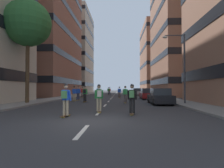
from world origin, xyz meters
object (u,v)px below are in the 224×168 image
at_px(street_tree_near, 28,24).
at_px(skater_7, 78,93).
at_px(parked_car_far, 137,92).
at_px(skater_10, 82,91).
at_px(skater_0, 98,91).
at_px(streetlamp_right, 181,61).
at_px(skater_8, 119,92).
at_px(skater_5, 125,93).
at_px(parked_car_mid, 147,94).
at_px(skater_3, 66,98).
at_px(skater_6, 110,90).
at_px(parked_car_near, 160,97).
at_px(skater_2, 85,93).
at_px(skater_11, 100,92).
at_px(skater_9, 74,93).
at_px(skater_1, 99,96).
at_px(skater_12, 132,97).
at_px(skater_4, 109,91).

relative_size(street_tree_near, skater_7, 5.63).
bearing_deg(skater_7, street_tree_near, -124.27).
bearing_deg(parked_car_far, skater_10, -126.20).
bearing_deg(skater_10, skater_0, 81.47).
bearing_deg(streetlamp_right, skater_8, 116.81).
xyz_separation_m(skater_0, skater_5, (5.17, -18.99, 0.00)).
bearing_deg(parked_car_mid, skater_7, -160.03).
bearing_deg(skater_3, skater_5, 70.39).
bearing_deg(skater_10, skater_6, 79.85).
relative_size(skater_6, skater_8, 1.00).
relative_size(parked_car_near, street_tree_near, 0.44).
xyz_separation_m(skater_0, skater_2, (0.79, -18.19, 0.03)).
xyz_separation_m(parked_car_near, parked_car_mid, (0.00, 8.48, 0.00)).
xyz_separation_m(skater_2, skater_3, (0.95, -10.42, 0.00)).
relative_size(skater_0, skater_11, 1.00).
xyz_separation_m(skater_9, skater_10, (-0.58, 7.63, 0.03)).
height_order(skater_0, skater_2, same).
relative_size(skater_3, skater_7, 1.00).
distance_m(skater_2, skater_9, 2.19).
distance_m(parked_car_far, skater_8, 14.00).
bearing_deg(skater_1, street_tree_near, 142.03).
distance_m(parked_car_mid, skater_1, 15.68).
relative_size(street_tree_near, skater_0, 5.63).
bearing_deg(streetlamp_right, skater_0, 116.66).
relative_size(parked_car_near, parked_car_mid, 1.00).
bearing_deg(skater_3, skater_6, 89.68).
xyz_separation_m(skater_10, skater_12, (6.67, -18.59, 0.00)).
relative_size(streetlamp_right, skater_10, 3.65).
bearing_deg(skater_3, skater_2, 95.19).
bearing_deg(skater_5, skater_11, 113.37).
relative_size(parked_car_mid, skater_3, 2.47).
xyz_separation_m(skater_2, skater_7, (-1.42, 3.03, -0.03)).
height_order(streetlamp_right, skater_10, streetlamp_right).
bearing_deg(skater_10, skater_9, -85.63).
height_order(parked_car_mid, skater_4, skater_4).
bearing_deg(skater_11, skater_7, -116.45).
distance_m(street_tree_near, skater_5, 11.89).
relative_size(parked_car_far, skater_12, 2.47).
xyz_separation_m(street_tree_near, skater_7, (3.76, 5.52, -6.87)).
bearing_deg(streetlamp_right, street_tree_near, -179.67).
relative_size(skater_4, skater_8, 1.00).
distance_m(skater_1, skater_11, 16.06).
height_order(parked_car_near, skater_3, skater_3).
bearing_deg(skater_11, skater_8, 29.29).
bearing_deg(parked_car_far, skater_12, -95.58).
xyz_separation_m(parked_car_mid, skater_1, (-5.14, -14.81, 0.32)).
xyz_separation_m(parked_car_near, skater_4, (-6.54, 25.56, 0.29)).
bearing_deg(parked_car_far, skater_6, 142.10).
bearing_deg(skater_1, skater_8, 86.07).
xyz_separation_m(skater_4, skater_10, (-3.26, -14.23, 0.03)).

